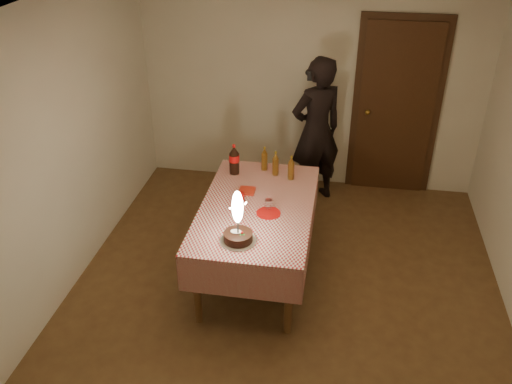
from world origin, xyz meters
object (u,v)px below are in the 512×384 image
birthday_cake (238,227)px  amber_bottle_left (264,159)px  photographer (316,131)px  cola_bottle (234,160)px  dining_table (257,215)px  amber_bottle_mid (276,164)px  red_plate (268,213)px  clear_cup (269,204)px  amber_bottle_right (291,168)px  red_cup (240,198)px

birthday_cake → amber_bottle_left: bearing=89.1°
photographer → cola_bottle: bearing=-127.9°
dining_table → cola_bottle: (-0.33, 0.58, 0.26)m
amber_bottle_mid → amber_bottle_left: bearing=145.2°
birthday_cake → amber_bottle_mid: birthday_cake is taller
red_plate → clear_cup: size_ratio=2.44×
birthday_cake → amber_bottle_mid: 1.20m
red_plate → photographer: photographer is taller
red_plate → clear_cup: clear_cup is taller
amber_bottle_right → photographer: bearing=80.0°
cola_bottle → amber_bottle_mid: (0.41, 0.04, -0.03)m
red_plate → cola_bottle: cola_bottle is taller
red_cup → amber_bottle_right: size_ratio=0.39×
amber_bottle_right → amber_bottle_mid: size_ratio=1.00×
cola_bottle → amber_bottle_left: (0.29, 0.13, -0.03)m
amber_bottle_right → photographer: photographer is taller
amber_bottle_mid → cola_bottle: bearing=-174.5°
amber_bottle_right → cola_bottle: bearing=177.5°
dining_table → clear_cup: bearing=-13.3°
red_plate → amber_bottle_left: bearing=101.4°
red_cup → birthday_cake: bearing=-80.5°
dining_table → amber_bottle_mid: 0.67m
clear_cup → amber_bottle_mid: amber_bottle_mid is taller
red_plate → red_cup: 0.32m
amber_bottle_left → amber_bottle_right: size_ratio=1.00×
clear_cup → cola_bottle: 0.76m
red_cup → amber_bottle_mid: 0.64m
red_cup → amber_bottle_mid: amber_bottle_mid is taller
dining_table → clear_cup: 0.19m
amber_bottle_left → amber_bottle_right: (0.29, -0.15, 0.00)m
cola_bottle → amber_bottle_left: cola_bottle is taller
red_plate → photographer: bearing=79.8°
red_plate → amber_bottle_right: amber_bottle_right is taller
amber_bottle_mid → photographer: size_ratio=0.15×
birthday_cake → clear_cup: birthday_cake is taller
dining_table → birthday_cake: 0.62m
red_plate → photographer: (0.30, 1.66, 0.09)m
dining_table → photographer: bearing=74.7°
amber_bottle_right → photographer: size_ratio=0.15×
red_plate → amber_bottle_left: size_ratio=0.86×
amber_bottle_left → birthday_cake: bearing=-90.9°
amber_bottle_right → photographer: 1.01m
dining_table → red_plate: bearing=-41.2°
cola_bottle → amber_bottle_left: bearing=24.0°
dining_table → birthday_cake: size_ratio=3.64×
red_plate → amber_bottle_left: 0.84m
birthday_cake → clear_cup: 0.57m
dining_table → clear_cup: (0.11, -0.03, 0.15)m
birthday_cake → amber_bottle_mid: size_ratio=1.86×
amber_bottle_mid → birthday_cake: bearing=-97.0°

